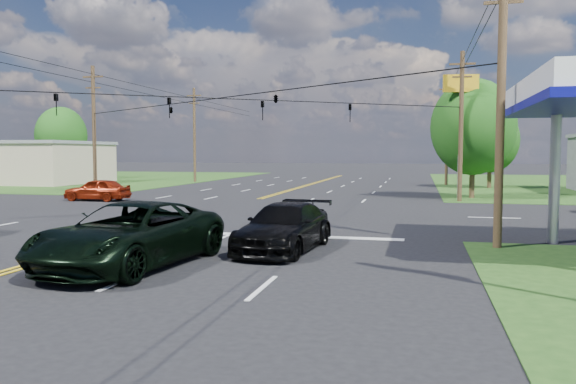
% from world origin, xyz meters
% --- Properties ---
extents(ground, '(280.00, 280.00, 0.00)m').
position_xyz_m(ground, '(0.00, 12.00, 0.00)').
color(ground, black).
rests_on(ground, ground).
extents(grass_nw, '(46.00, 48.00, 0.03)m').
position_xyz_m(grass_nw, '(-35.00, 44.00, 0.00)').
color(grass_nw, '#204516').
rests_on(grass_nw, ground).
extents(stop_bar, '(10.00, 0.50, 0.02)m').
position_xyz_m(stop_bar, '(5.00, 4.00, 0.00)').
color(stop_bar, silver).
rests_on(stop_bar, ground).
extents(retail_nw, '(16.00, 11.00, 4.00)m').
position_xyz_m(retail_nw, '(-30.00, 34.00, 2.00)').
color(retail_nw, '#C7AE95').
rests_on(retail_nw, ground).
extents(pole_se, '(1.60, 0.28, 9.50)m').
position_xyz_m(pole_se, '(13.00, 3.00, 4.92)').
color(pole_se, '#432B1C').
rests_on(pole_se, ground).
extents(pole_nw, '(1.60, 0.28, 9.50)m').
position_xyz_m(pole_nw, '(-13.00, 21.00, 4.92)').
color(pole_nw, '#432B1C').
rests_on(pole_nw, ground).
extents(pole_ne, '(1.60, 0.28, 9.50)m').
position_xyz_m(pole_ne, '(13.00, 21.00, 4.92)').
color(pole_ne, '#432B1C').
rests_on(pole_ne, ground).
extents(pole_left_far, '(1.60, 0.28, 10.00)m').
position_xyz_m(pole_left_far, '(-13.00, 40.00, 5.17)').
color(pole_left_far, '#432B1C').
rests_on(pole_left_far, ground).
extents(pole_right_far, '(1.60, 0.28, 10.00)m').
position_xyz_m(pole_right_far, '(13.00, 40.00, 5.17)').
color(pole_right_far, '#432B1C').
rests_on(pole_right_far, ground).
extents(span_wire_signals, '(26.00, 18.00, 1.13)m').
position_xyz_m(span_wire_signals, '(0.00, 12.00, 6.00)').
color(span_wire_signals, black).
rests_on(span_wire_signals, ground).
extents(power_lines, '(26.04, 100.00, 0.64)m').
position_xyz_m(power_lines, '(0.00, 10.00, 8.60)').
color(power_lines, black).
rests_on(power_lines, ground).
extents(tree_right_a, '(5.70, 5.70, 8.18)m').
position_xyz_m(tree_right_a, '(14.00, 24.00, 4.87)').
color(tree_right_a, '#432B1C').
rests_on(tree_right_a, ground).
extents(tree_right_b, '(4.94, 4.94, 7.09)m').
position_xyz_m(tree_right_b, '(16.50, 36.00, 4.22)').
color(tree_right_b, '#432B1C').
rests_on(tree_right_b, ground).
extents(tree_far_l, '(6.08, 6.08, 8.72)m').
position_xyz_m(tree_far_l, '(-32.00, 44.00, 5.19)').
color(tree_far_l, '#432B1C').
rests_on(tree_far_l, ground).
extents(pickup_dkgreen, '(3.65, 6.64, 1.76)m').
position_xyz_m(pickup_dkgreen, '(2.80, -2.42, 0.88)').
color(pickup_dkgreen, black).
rests_on(pickup_dkgreen, ground).
extents(suv_black, '(2.64, 5.35, 1.50)m').
position_xyz_m(suv_black, '(6.31, 1.04, 0.75)').
color(suv_black, black).
rests_on(suv_black, ground).
extents(sedan_red, '(4.27, 1.73, 1.45)m').
position_xyz_m(sedan_red, '(-9.97, 16.39, 0.73)').
color(sedan_red, maroon).
rests_on(sedan_red, ground).
extents(polesign_ne, '(2.27, 0.59, 8.21)m').
position_xyz_m(polesign_ne, '(13.00, 22.00, 6.42)').
color(polesign_ne, '#A5A5AA').
rests_on(polesign_ne, ground).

